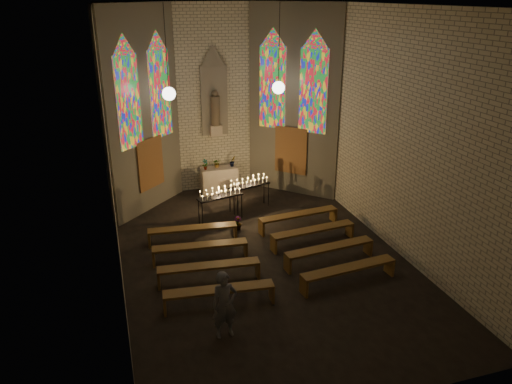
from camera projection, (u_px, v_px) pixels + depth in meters
floor at (262, 257)px, 14.74m from camera, size 12.00×12.00×0.00m
room at (231, 109)px, 16.35m from camera, size 8.22×12.43×7.00m
altar at (219, 180)px, 19.39m from camera, size 1.40×0.60×1.00m
flower_vase_left at (205, 165)px, 18.89m from camera, size 0.27×0.23×0.43m
flower_vase_center at (217, 163)px, 19.19m from camera, size 0.31×0.27×0.34m
flower_vase_right at (232, 161)px, 19.29m from camera, size 0.28×0.25×0.41m
aisle_flower_pot at (238, 223)px, 16.39m from camera, size 0.26×0.26×0.45m
votive_stand_left at (220, 194)px, 16.71m from camera, size 1.62×0.71×1.16m
votive_stand_right at (249, 183)px, 17.70m from camera, size 1.59×0.78×1.14m
pew_left_0 at (193, 230)px, 15.47m from camera, size 2.76×0.66×0.53m
pew_right_0 at (299, 216)px, 16.44m from camera, size 2.76×0.66×0.53m
pew_left_1 at (200, 248)px, 14.41m from camera, size 2.76×0.66×0.53m
pew_right_1 at (313, 231)px, 15.37m from camera, size 2.76×0.66×0.53m
pew_left_2 at (209, 268)px, 13.34m from camera, size 2.76×0.66×0.53m
pew_right_2 at (329, 249)px, 14.31m from camera, size 2.76×0.66×0.53m
pew_left_3 at (219, 292)px, 12.28m from camera, size 2.76×0.66×0.53m
pew_right_3 at (349, 270)px, 13.24m from camera, size 2.76×0.66×0.53m
visitor at (225, 305)px, 11.12m from camera, size 0.61×0.43×1.62m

